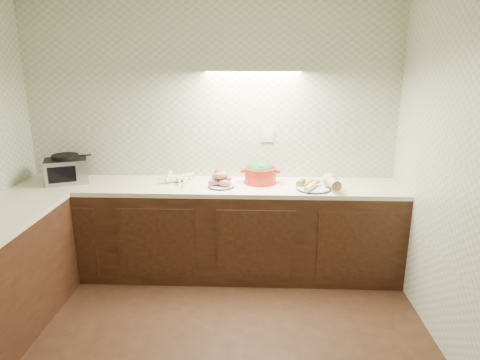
{
  "coord_description": "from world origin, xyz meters",
  "views": [
    {
      "loc": [
        0.45,
        -2.33,
        2.04
      ],
      "look_at": [
        0.31,
        1.25,
        1.02
      ],
      "focal_mm": 32.0,
      "sensor_mm": 36.0,
      "label": 1
    }
  ],
  "objects_px": {
    "toaster_oven": "(66,169)",
    "veg_plate": "(320,183)",
    "sweet_potato_plate": "(221,182)",
    "onion_bowl": "(220,176)",
    "dutch_oven": "(260,173)",
    "parsnip_pile": "(183,179)"
  },
  "relations": [
    {
      "from": "onion_bowl",
      "to": "veg_plate",
      "type": "xyz_separation_m",
      "value": [
        0.93,
        -0.22,
        0.0
      ]
    },
    {
      "from": "toaster_oven",
      "to": "onion_bowl",
      "type": "relative_size",
      "value": 2.79
    },
    {
      "from": "sweet_potato_plate",
      "to": "dutch_oven",
      "type": "xyz_separation_m",
      "value": [
        0.36,
        0.15,
        0.05
      ]
    },
    {
      "from": "parsnip_pile",
      "to": "sweet_potato_plate",
      "type": "relative_size",
      "value": 1.75
    },
    {
      "from": "onion_bowl",
      "to": "veg_plate",
      "type": "height_order",
      "value": "veg_plate"
    },
    {
      "from": "onion_bowl",
      "to": "sweet_potato_plate",
      "type": "bearing_deg",
      "value": -82.06
    },
    {
      "from": "sweet_potato_plate",
      "to": "toaster_oven",
      "type": "bearing_deg",
      "value": 175.98
    },
    {
      "from": "toaster_oven",
      "to": "parsnip_pile",
      "type": "xyz_separation_m",
      "value": [
        1.11,
        0.02,
        -0.09
      ]
    },
    {
      "from": "veg_plate",
      "to": "toaster_oven",
      "type": "bearing_deg",
      "value": 176.8
    },
    {
      "from": "toaster_oven",
      "to": "veg_plate",
      "type": "distance_m",
      "value": 2.39
    },
    {
      "from": "parsnip_pile",
      "to": "dutch_oven",
      "type": "xyz_separation_m",
      "value": [
        0.74,
        0.02,
        0.07
      ]
    },
    {
      "from": "toaster_oven",
      "to": "onion_bowl",
      "type": "bearing_deg",
      "value": -19.61
    },
    {
      "from": "parsnip_pile",
      "to": "onion_bowl",
      "type": "height_order",
      "value": "onion_bowl"
    },
    {
      "from": "toaster_oven",
      "to": "dutch_oven",
      "type": "relative_size",
      "value": 1.24
    },
    {
      "from": "sweet_potato_plate",
      "to": "onion_bowl",
      "type": "relative_size",
      "value": 1.52
    },
    {
      "from": "toaster_oven",
      "to": "onion_bowl",
      "type": "xyz_separation_m",
      "value": [
        1.46,
        0.08,
        -0.08
      ]
    },
    {
      "from": "sweet_potato_plate",
      "to": "veg_plate",
      "type": "relative_size",
      "value": 0.67
    },
    {
      "from": "toaster_oven",
      "to": "parsnip_pile",
      "type": "height_order",
      "value": "toaster_oven"
    },
    {
      "from": "sweet_potato_plate",
      "to": "onion_bowl",
      "type": "height_order",
      "value": "sweet_potato_plate"
    },
    {
      "from": "dutch_oven",
      "to": "sweet_potato_plate",
      "type": "bearing_deg",
      "value": -157.06
    },
    {
      "from": "sweet_potato_plate",
      "to": "parsnip_pile",
      "type": "bearing_deg",
      "value": 161.33
    },
    {
      "from": "sweet_potato_plate",
      "to": "dutch_oven",
      "type": "relative_size",
      "value": 0.68
    }
  ]
}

